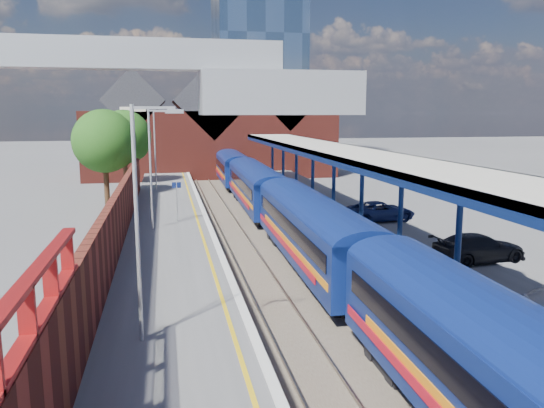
{
  "coord_description": "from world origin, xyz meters",
  "views": [
    {
      "loc": [
        -5.62,
        -9.5,
        7.74
      ],
      "look_at": [
        0.3,
        19.91,
        2.6
      ],
      "focal_mm": 35.0,
      "sensor_mm": 36.0,
      "label": 1
    }
  ],
  "objects_px": {
    "lamp_post_b": "(141,210)",
    "parked_car_blue": "(380,211)",
    "train": "(278,201)",
    "lamp_post_c": "(153,161)",
    "lamp_post_d": "(156,145)",
    "platform_sign": "(177,195)",
    "parked_car_dark": "(479,248)"
  },
  "relations": [
    {
      "from": "lamp_post_d",
      "to": "platform_sign",
      "type": "xyz_separation_m",
      "value": [
        1.36,
        -14.0,
        -2.3
      ]
    },
    {
      "from": "lamp_post_b",
      "to": "parked_car_dark",
      "type": "distance_m",
      "value": 16.19
    },
    {
      "from": "lamp_post_b",
      "to": "train",
      "type": "bearing_deg",
      "value": 66.08
    },
    {
      "from": "lamp_post_b",
      "to": "parked_car_blue",
      "type": "height_order",
      "value": "lamp_post_b"
    },
    {
      "from": "parked_car_dark",
      "to": "parked_car_blue",
      "type": "xyz_separation_m",
      "value": [
        -0.72,
        9.76,
        -0.03
      ]
    },
    {
      "from": "lamp_post_b",
      "to": "parked_car_dark",
      "type": "relative_size",
      "value": 1.57
    },
    {
      "from": "train",
      "to": "platform_sign",
      "type": "height_order",
      "value": "platform_sign"
    },
    {
      "from": "train",
      "to": "lamp_post_c",
      "type": "xyz_separation_m",
      "value": [
        -7.86,
        -1.71,
        2.87
      ]
    },
    {
      "from": "lamp_post_b",
      "to": "parked_car_blue",
      "type": "distance_m",
      "value": 21.22
    },
    {
      "from": "train",
      "to": "parked_car_blue",
      "type": "bearing_deg",
      "value": -19.2
    },
    {
      "from": "lamp_post_c",
      "to": "train",
      "type": "bearing_deg",
      "value": 12.3
    },
    {
      "from": "train",
      "to": "lamp_post_b",
      "type": "xyz_separation_m",
      "value": [
        -7.86,
        -17.71,
        2.87
      ]
    },
    {
      "from": "train",
      "to": "parked_car_dark",
      "type": "height_order",
      "value": "train"
    },
    {
      "from": "train",
      "to": "lamp_post_d",
      "type": "bearing_deg",
      "value": 118.8
    },
    {
      "from": "lamp_post_d",
      "to": "parked_car_blue",
      "type": "distance_m",
      "value": 21.86
    },
    {
      "from": "parked_car_blue",
      "to": "lamp_post_d",
      "type": "bearing_deg",
      "value": 34.83
    },
    {
      "from": "train",
      "to": "parked_car_blue",
      "type": "height_order",
      "value": "train"
    },
    {
      "from": "train",
      "to": "platform_sign",
      "type": "xyz_separation_m",
      "value": [
        -6.49,
        0.29,
        0.57
      ]
    },
    {
      "from": "train",
      "to": "lamp_post_d",
      "type": "relative_size",
      "value": 9.42
    },
    {
      "from": "train",
      "to": "lamp_post_c",
      "type": "distance_m",
      "value": 8.54
    },
    {
      "from": "lamp_post_d",
      "to": "parked_car_dark",
      "type": "height_order",
      "value": "lamp_post_d"
    },
    {
      "from": "lamp_post_b",
      "to": "platform_sign",
      "type": "height_order",
      "value": "lamp_post_b"
    },
    {
      "from": "lamp_post_b",
      "to": "lamp_post_c",
      "type": "bearing_deg",
      "value": 90.0
    },
    {
      "from": "lamp_post_c",
      "to": "platform_sign",
      "type": "bearing_deg",
      "value": 55.74
    },
    {
      "from": "lamp_post_b",
      "to": "lamp_post_d",
      "type": "xyz_separation_m",
      "value": [
        0.0,
        32.0,
        0.0
      ]
    },
    {
      "from": "lamp_post_d",
      "to": "parked_car_dark",
      "type": "bearing_deg",
      "value": -60.63
    },
    {
      "from": "parked_car_blue",
      "to": "parked_car_dark",
      "type": "bearing_deg",
      "value": 178.62
    },
    {
      "from": "train",
      "to": "lamp_post_d",
      "type": "xyz_separation_m",
      "value": [
        -7.86,
        14.29,
        2.87
      ]
    },
    {
      "from": "parked_car_blue",
      "to": "lamp_post_c",
      "type": "bearing_deg",
      "value": 82.61
    },
    {
      "from": "platform_sign",
      "to": "lamp_post_c",
      "type": "bearing_deg",
      "value": -124.26
    },
    {
      "from": "parked_car_dark",
      "to": "parked_car_blue",
      "type": "distance_m",
      "value": 9.78
    },
    {
      "from": "lamp_post_b",
      "to": "lamp_post_d",
      "type": "bearing_deg",
      "value": 90.0
    }
  ]
}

